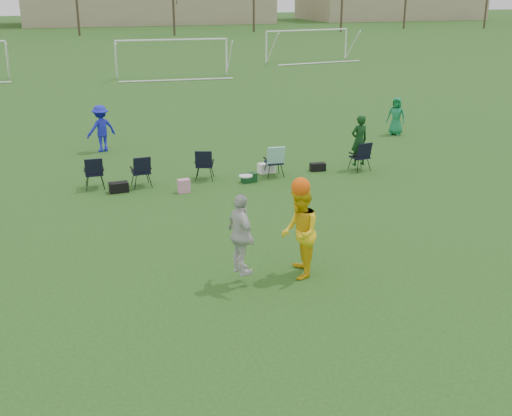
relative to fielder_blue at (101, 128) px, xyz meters
name	(u,v)px	position (x,y,z in m)	size (l,w,h in m)	color
ground	(271,292)	(2.22, -12.76, -0.85)	(260.00, 260.00, 0.00)	#234E18
fielder_blue	(101,128)	(0.00, 0.00, 0.00)	(1.10, 0.63, 1.71)	#1A1FC4
fielder_green_far	(396,116)	(11.67, -0.77, -0.09)	(0.75, 0.49, 1.53)	#157846
center_contest	(281,232)	(2.60, -12.20, 0.18)	(2.05, 1.13, 2.31)	silver
sideline_setup	(244,161)	(3.99, -4.89, -0.32)	(9.15, 1.70, 1.82)	#0E3513
goal_mid	(172,47)	(6.22, 19.24, 1.07)	(7.40, 0.63, 2.46)	white
goal_right	(307,36)	(18.22, 25.24, 1.07)	(7.35, 1.14, 2.46)	white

